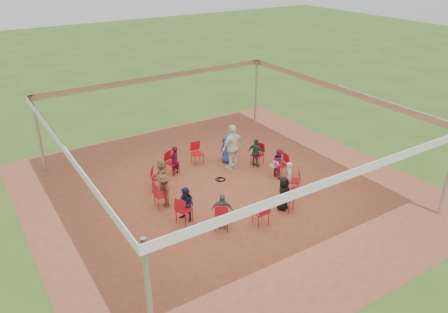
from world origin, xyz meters
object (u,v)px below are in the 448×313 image
chair_6 (161,195)px  person_seated_1 (256,153)px  chair_1 (257,155)px  chair_3 (197,154)px  chair_4 (172,163)px  person_seated_8 (283,193)px  chair_10 (287,198)px  chair_11 (293,181)px  person_seated_0 (279,163)px  chair_9 (261,212)px  chair_0 (281,165)px  laptop (275,164)px  person_seated_7 (222,211)px  chair_5 (158,178)px  standing_person (233,147)px  person_seated_9 (290,177)px  person_seated_2 (227,149)px  person_seated_5 (164,191)px  person_seated_3 (175,160)px  cable_coil (221,179)px  person_seated_4 (161,174)px  chair_8 (222,217)px  chair_7 (184,210)px  person_seated_6 (186,205)px  chair_2 (228,151)px

chair_6 → person_seated_1: size_ratio=0.78×
chair_1 → chair_3: 2.36m
chair_4 → person_seated_8: size_ratio=0.78×
chair_10 → chair_11: size_ratio=1.00×
chair_10 → person_seated_8: size_ratio=0.78×
person_seated_0 → chair_9: bearing=136.5°
chair_0 → laptop: (-0.28, 0.03, 0.10)m
chair_11 → person_seated_7: 3.25m
chair_5 → standing_person: size_ratio=0.50×
chair_0 → person_seated_9: size_ratio=0.78×
person_seated_2 → person_seated_5: size_ratio=1.00×
person_seated_3 → cable_coil: size_ratio=2.63×
person_seated_0 → standing_person: 1.83m
cable_coil → laptop: 2.08m
person_seated_8 → cable_coil: bearing=78.7°
person_seated_4 → cable_coil: bearing=110.1°
person_seated_8 → person_seated_1: bearing=45.0°
person_seated_3 → person_seated_5: 2.24m
chair_8 → cable_coil: 3.14m
chair_3 → person_seated_2: bearing=159.4°
person_seated_8 → person_seated_2: bearing=60.0°
chair_10 → person_seated_9: (0.84, 0.85, 0.13)m
chair_7 → person_seated_3: bearing=133.5°
chair_3 → person_seated_5: 3.25m
chair_5 → person_seated_6: person_seated_6 is taller
chair_10 → person_seated_5: person_seated_5 is taller
chair_5 → person_seated_0: 4.44m
chair_11 → cable_coil: chair_11 is taller
chair_3 → person_seated_2: person_seated_2 is taller
chair_2 → cable_coil: size_ratio=2.06×
chair_1 → person_seated_1: person_seated_1 is taller
chair_1 → chair_10: size_ratio=1.00×
chair_9 → person_seated_3: person_seated_3 is taller
chair_10 → person_seated_9: person_seated_9 is taller
chair_11 → person_seated_1: size_ratio=0.78×
person_seated_7 → person_seated_5: bearing=150.0°
chair_3 → person_seated_3: 1.20m
person_seated_2 → person_seated_4: (-3.12, -0.54, 0.00)m
chair_1 → person_seated_4: size_ratio=0.78×
person_seated_9 → person_seated_5: bearing=105.0°
chair_7 → chair_10: size_ratio=1.00×
person_seated_6 → chair_2: bearing=105.4°
person_seated_2 → person_seated_8: same height
chair_5 → person_seated_4: 0.18m
person_seated_3 → laptop: bearing=118.8°
chair_4 → chair_7: (-1.16, -3.13, 0.00)m
person_seated_1 → person_seated_2: bearing=15.0°
chair_5 → chair_7: size_ratio=1.00×
chair_1 → chair_2: size_ratio=1.00×
person_seated_9 → chair_6: bearing=105.4°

